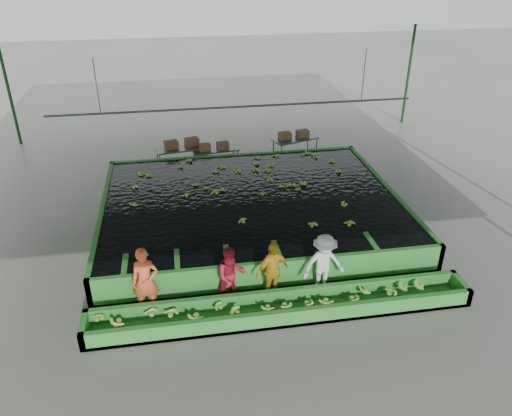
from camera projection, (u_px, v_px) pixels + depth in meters
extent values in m
plane|color=slate|center=(259.00, 243.00, 16.06)|extent=(80.00, 80.00, 0.00)
cube|color=gray|center=(259.00, 88.00, 13.70)|extent=(20.00, 22.00, 0.04)
cube|color=black|center=(251.00, 198.00, 16.97)|extent=(9.70, 7.70, 0.00)
cylinder|color=#59605B|center=(236.00, 107.00, 18.99)|extent=(0.08, 0.08, 14.00)
cylinder|color=#59605B|center=(97.00, 86.00, 17.78)|extent=(0.04, 0.04, 2.00)
cylinder|color=#59605B|center=(364.00, 75.00, 19.26)|extent=(0.04, 0.04, 2.00)
imported|color=#EB5F30|center=(145.00, 281.00, 12.68)|extent=(0.68, 0.45, 1.87)
imported|color=#A3192C|center=(231.00, 276.00, 13.05)|extent=(0.91, 0.76, 1.67)
imported|color=gold|center=(272.00, 271.00, 13.21)|extent=(1.09, 0.79, 1.71)
imported|color=silver|center=(324.00, 265.00, 13.40)|extent=(1.22, 0.78, 1.80)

